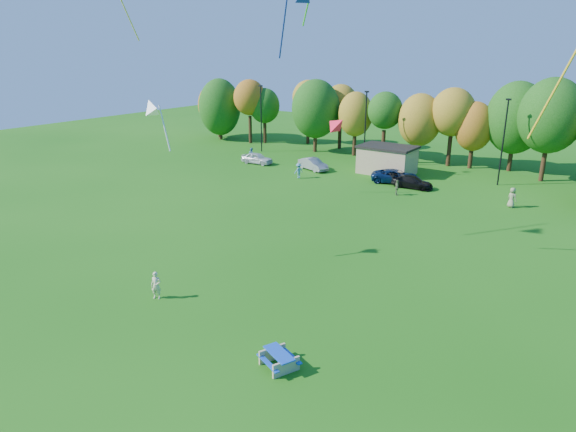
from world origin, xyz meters
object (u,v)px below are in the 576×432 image
Objects in this scene: picnic_table at (279,359)px; car_c at (396,176)px; car_b at (313,164)px; kite_flyer at (156,285)px; car_a at (257,158)px; car_d at (412,182)px.

picnic_table is 35.75m from car_c.
car_b is at bearing 143.32° from picnic_table.
kite_flyer reaches higher than picnic_table.
picnic_table is at bearing -145.33° from car_a.
picnic_table is at bearing -179.09° from car_c.
car_a is 18.31m from car_c.
car_b reaches higher than car_a.
picnic_table is 0.53× the size of car_a.
car_b is 0.99× the size of car_d.
car_a is at bearing 92.82° from kite_flyer.
car_b is 12.96m from car_d.
car_d is (12.92, -0.98, -0.08)m from car_b.
car_c is (10.66, -0.05, 0.02)m from car_b.
picnic_table is 39.96m from car_b.
picnic_table is at bearing -34.11° from kite_flyer.
car_c is at bearing 128.42° from picnic_table.
car_b is 0.82× the size of car_c.
kite_flyer is at bearing 164.78° from car_c.
car_d is at bearing 58.88° from kite_flyer.
car_a is at bearing 79.17° from car_c.
car_a is 0.96× the size of car_b.
kite_flyer is (-9.91, 1.37, 0.40)m from picnic_table.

